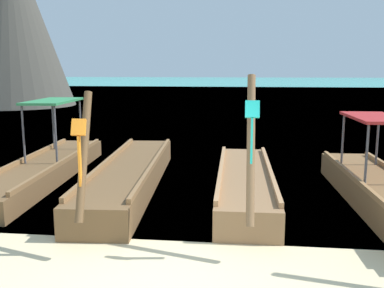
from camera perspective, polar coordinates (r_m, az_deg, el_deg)
The scene contains 6 objects.
sea_water at distance 66.67m, azimuth 5.77°, elevation 7.53°, with size 120.00×120.00×0.00m, color #2DB29E.
longtail_boat_yellow_ribbon at distance 11.45m, azimuth -18.75°, elevation -2.99°, with size 1.50×6.84×2.29m.
longtail_boat_orange_ribbon at distance 10.25m, azimuth -8.04°, elevation -4.10°, with size 1.60×7.26×2.42m.
longtail_boat_turquoise_ribbon at distance 9.58m, azimuth 6.94°, elevation -5.11°, with size 1.21×6.09×2.67m.
longtail_boat_red_ribbon at distance 9.47m, azimuth 23.58°, elevation -5.78°, with size 1.33×6.50×2.75m.
karst_rock at distance 35.11m, azimuth -22.81°, elevation 14.53°, with size 9.54×8.34×12.67m.
Camera 1 is at (0.99, -4.57, 2.77)m, focal length 40.81 mm.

